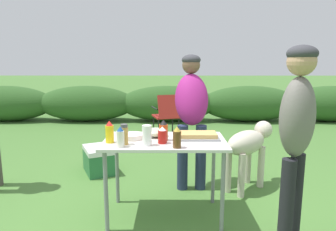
# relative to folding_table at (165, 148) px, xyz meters

# --- Properties ---
(ground_plane) EXTENTS (60.00, 60.00, 0.00)m
(ground_plane) POSITION_rel_folding_table_xyz_m (0.00, 0.00, -0.66)
(ground_plane) COLOR #477533
(shrub_hedge) EXTENTS (14.40, 0.90, 0.87)m
(shrub_hedge) POSITION_rel_folding_table_xyz_m (-0.00, 4.63, -0.23)
(shrub_hedge) COLOR #2D5623
(shrub_hedge) RESTS_ON ground
(folding_table) EXTENTS (1.10, 0.64, 0.74)m
(folding_table) POSITION_rel_folding_table_xyz_m (0.00, 0.00, 0.00)
(folding_table) COLOR silver
(folding_table) RESTS_ON ground
(food_tray) EXTENTS (0.39, 0.23, 0.06)m
(food_tray) POSITION_rel_folding_table_xyz_m (0.30, 0.05, 0.10)
(food_tray) COLOR #9E9EA3
(food_tray) RESTS_ON folding_table
(plate_stack) EXTENTS (0.21, 0.21, 0.05)m
(plate_stack) POSITION_rel_folding_table_xyz_m (-0.30, 0.04, 0.10)
(plate_stack) COLOR white
(plate_stack) RESTS_ON folding_table
(mixing_bowl) EXTENTS (0.22, 0.22, 0.08)m
(mixing_bowl) POSITION_rel_folding_table_xyz_m (-0.09, 0.13, 0.12)
(mixing_bowl) COLOR #ADBC99
(mixing_bowl) RESTS_ON folding_table
(paper_cup_stack) EXTENTS (0.08, 0.08, 0.17)m
(paper_cup_stack) POSITION_rel_folding_table_xyz_m (-0.15, -0.18, 0.16)
(paper_cup_stack) COLOR white
(paper_cup_stack) RESTS_ON folding_table
(beer_bottle) EXTENTS (0.07, 0.07, 0.18)m
(beer_bottle) POSITION_rel_folding_table_xyz_m (0.11, -0.25, 0.16)
(beer_bottle) COLOR brown
(beer_bottle) RESTS_ON folding_table
(mayo_bottle) EXTENTS (0.06, 0.06, 0.17)m
(mayo_bottle) POSITION_rel_folding_table_xyz_m (-0.36, -0.23, 0.16)
(mayo_bottle) COLOR silver
(mayo_bottle) RESTS_ON folding_table
(ketchup_bottle) EXTENTS (0.08, 0.08, 0.15)m
(ketchup_bottle) POSITION_rel_folding_table_xyz_m (-0.02, -0.12, 0.15)
(ketchup_bottle) COLOR red
(ketchup_bottle) RESTS_ON folding_table
(spice_jar) EXTENTS (0.07, 0.07, 0.18)m
(spice_jar) POSITION_rel_folding_table_xyz_m (-0.34, -0.16, 0.16)
(spice_jar) COLOR #B2893D
(spice_jar) RESTS_ON folding_table
(hot_sauce_bottle) EXTENTS (0.08, 0.08, 0.19)m
(hot_sauce_bottle) POSITION_rel_folding_table_xyz_m (-0.01, -0.02, 0.17)
(hot_sauce_bottle) COLOR #CC4214
(hot_sauce_bottle) RESTS_ON folding_table
(mustard_bottle) EXTENTS (0.07, 0.07, 0.19)m
(mustard_bottle) POSITION_rel_folding_table_xyz_m (-0.48, -0.09, 0.17)
(mustard_bottle) COLOR yellow
(mustard_bottle) RESTS_ON folding_table
(standing_person_with_beanie) EXTENTS (0.38, 0.48, 1.52)m
(standing_person_with_beanie) POSITION_rel_folding_table_xyz_m (0.29, 0.72, 0.27)
(standing_person_with_beanie) COLOR #232D4C
(standing_person_with_beanie) RESTS_ON ground
(standing_person_in_gray_fleece) EXTENTS (0.40, 0.41, 1.55)m
(standing_person_in_gray_fleece) POSITION_rel_folding_table_xyz_m (0.98, -0.47, 0.31)
(standing_person_in_gray_fleece) COLOR black
(standing_person_in_gray_fleece) RESTS_ON ground
(dog) EXTENTS (0.75, 0.71, 0.75)m
(dog) POSITION_rel_folding_table_xyz_m (0.94, 0.64, -0.15)
(dog) COLOR beige
(dog) RESTS_ON ground
(camp_chair_green_behind_table) EXTENTS (0.62, 0.70, 0.83)m
(camp_chair_green_behind_table) POSITION_rel_folding_table_xyz_m (0.00, 3.04, -0.20)
(camp_chair_green_behind_table) COLOR maroon
(camp_chair_green_behind_table) RESTS_ON ground
(cooler_box) EXTENTS (0.49, 0.57, 0.34)m
(cooler_box) POSITION_rel_folding_table_xyz_m (-0.89, 1.13, -0.49)
(cooler_box) COLOR #286B3D
(cooler_box) RESTS_ON ground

